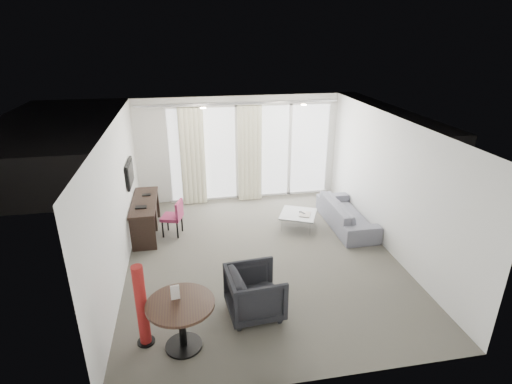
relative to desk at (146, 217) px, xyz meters
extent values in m
cube|color=#514E44|center=(2.23, -1.38, -0.37)|extent=(5.00, 6.00, 0.00)
cube|color=white|center=(2.23, -1.38, 2.23)|extent=(5.00, 6.00, 0.00)
cube|color=silver|center=(-0.27, -1.38, 0.93)|extent=(0.00, 6.00, 2.60)
cube|color=silver|center=(4.73, -1.38, 0.93)|extent=(0.00, 6.00, 2.60)
cube|color=silver|center=(2.23, -4.38, 0.93)|extent=(5.00, 0.00, 2.60)
cylinder|color=#FFE0B2|center=(1.33, 0.22, 2.22)|extent=(0.12, 0.12, 0.02)
cylinder|color=#FFE0B2|center=(3.43, 0.22, 2.22)|extent=(0.12, 0.12, 0.02)
cylinder|color=maroon|center=(0.21, -3.32, 0.24)|extent=(0.28, 0.28, 1.24)
imported|color=black|center=(1.82, -2.98, 0.00)|extent=(0.89, 0.87, 0.75)
imported|color=slate|center=(4.33, -0.43, -0.09)|extent=(0.76, 1.95, 0.57)
cube|color=#4D4D50|center=(2.53, 3.12, -0.43)|extent=(5.60, 3.00, 0.12)
camera|label=1|loc=(0.94, -7.90, 3.68)|focal=28.00mm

